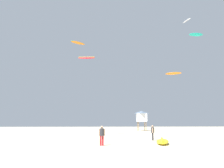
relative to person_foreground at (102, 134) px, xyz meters
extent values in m
plane|color=beige|center=(1.64, -5.04, -1.03)|extent=(120.00, 120.00, 0.00)
cylinder|color=#B21E23|center=(-0.10, -0.02, -0.59)|extent=(0.16, 0.16, 0.87)
cylinder|color=#B21E23|center=(0.10, 0.02, -0.59)|extent=(0.16, 0.16, 0.87)
cylinder|color=#2D2D33|center=(0.00, 0.00, 0.17)|extent=(0.40, 0.40, 0.65)
cylinder|color=tan|center=(-0.23, -0.05, 0.14)|extent=(0.12, 0.12, 0.60)
cylinder|color=tan|center=(0.23, 0.05, 0.14)|extent=(0.12, 0.12, 0.60)
sphere|color=tan|center=(0.00, 0.00, 0.62)|extent=(0.24, 0.24, 0.24)
cylinder|color=black|center=(5.79, 5.18, -0.61)|extent=(0.16, 0.16, 0.83)
cylinder|color=black|center=(5.76, 5.00, -0.61)|extent=(0.16, 0.16, 0.83)
cylinder|color=#2D2D33|center=(5.78, 5.09, 0.12)|extent=(0.38, 0.38, 0.63)
cylinder|color=tan|center=(5.82, 5.31, 0.09)|extent=(0.11, 0.11, 0.58)
cylinder|color=tan|center=(5.74, 4.87, 0.09)|extent=(0.11, 0.11, 0.58)
sphere|color=tan|center=(5.78, 5.09, 0.55)|extent=(0.23, 0.23, 0.23)
ellipsoid|color=yellow|center=(5.87, 1.33, -0.81)|extent=(2.05, 4.22, 0.48)
cylinder|color=yellow|center=(5.87, 1.33, -0.62)|extent=(1.02, 3.68, 0.18)
cylinder|color=#8C704C|center=(9.03, 27.23, -0.08)|extent=(0.14, 0.14, 1.90)
cylinder|color=#8C704C|center=(9.03, 25.73, -0.08)|extent=(0.14, 0.14, 1.90)
cylinder|color=#8C704C|center=(7.53, 27.23, -0.08)|extent=(0.14, 0.14, 1.90)
cylinder|color=#8C704C|center=(7.53, 25.73, -0.08)|extent=(0.14, 0.14, 1.90)
cube|color=white|center=(8.28, 26.48, 1.72)|extent=(2.00, 2.00, 1.70)
pyramid|color=slate|center=(8.28, 26.48, 2.85)|extent=(2.30, 2.30, 0.55)
ellipsoid|color=#19B29E|center=(14.08, 10.96, 13.97)|extent=(2.11, 0.62, 0.51)
ellipsoid|color=orange|center=(17.23, 32.01, 12.37)|extent=(3.98, 2.52, 0.67)
ellipsoid|color=white|center=(21.86, 33.65, 26.81)|extent=(1.67, 3.20, 0.64)
ellipsoid|color=red|center=(-2.42, 12.79, 10.65)|extent=(2.63, 0.97, 0.51)
cylinder|color=yellow|center=(-2.42, 12.79, 10.77)|extent=(2.38, 0.30, 0.11)
ellipsoid|color=orange|center=(-6.11, 33.24, 20.19)|extent=(3.85, 3.33, 0.47)
cylinder|color=#19B29E|center=(-6.11, 33.24, 20.37)|extent=(3.01, 2.37, 0.18)
camera|label=1|loc=(0.02, -20.85, 1.27)|focal=36.19mm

